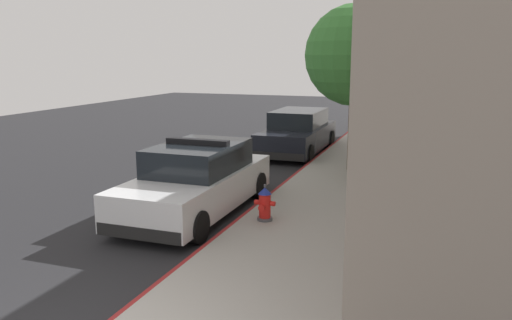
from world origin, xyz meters
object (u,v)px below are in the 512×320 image
at_px(street_tree, 356,56).
at_px(police_cruiser, 197,181).
at_px(fire_hydrant, 265,204).
at_px(parked_car_silver_ahead, 298,133).

bearing_deg(street_tree, police_cruiser, -117.55).
distance_m(police_cruiser, fire_hydrant, 1.82).
distance_m(parked_car_silver_ahead, street_tree, 4.62).
height_order(parked_car_silver_ahead, street_tree, street_tree).
height_order(police_cruiser, fire_hydrant, police_cruiser).
relative_size(police_cruiser, fire_hydrant, 6.37).
bearing_deg(police_cruiser, street_tree, 62.45).
xyz_separation_m(police_cruiser, fire_hydrant, (1.75, -0.43, -0.24)).
height_order(parked_car_silver_ahead, fire_hydrant, parked_car_silver_ahead).
height_order(police_cruiser, parked_car_silver_ahead, police_cruiser).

